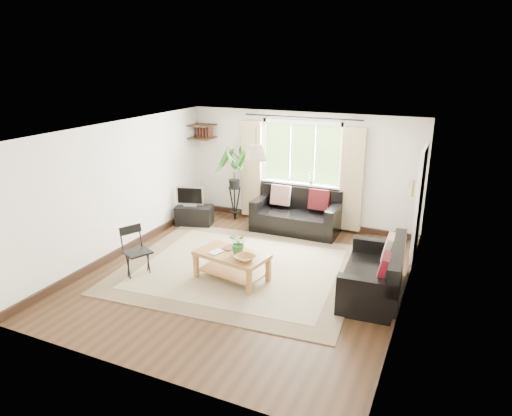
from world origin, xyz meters
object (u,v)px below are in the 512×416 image
at_px(sofa_right, 373,271).
at_px(palm_stand, 234,185).
at_px(sofa_back, 296,212).
at_px(folding_chair, 137,253).
at_px(coffee_table, 232,267).
at_px(tv_stand, 194,215).

bearing_deg(sofa_right, palm_stand, -126.42).
relative_size(sofa_back, folding_chair, 2.12).
xyz_separation_m(sofa_back, sofa_right, (1.94, -2.05, -0.03)).
distance_m(sofa_back, sofa_right, 2.83).
distance_m(sofa_back, palm_stand, 1.54).
bearing_deg(sofa_back, palm_stand, 174.19).
bearing_deg(sofa_right, folding_chair, -79.08).
height_order(coffee_table, folding_chair, folding_chair).
bearing_deg(palm_stand, folding_chair, -93.46).
height_order(sofa_back, coffee_table, sofa_back).
relative_size(tv_stand, palm_stand, 0.48).
distance_m(sofa_back, folding_chair, 3.45).
distance_m(sofa_right, tv_stand, 4.36).
distance_m(sofa_back, coffee_table, 2.53).
relative_size(coffee_table, tv_stand, 1.51).
bearing_deg(folding_chair, sofa_right, -49.24).
height_order(sofa_right, coffee_table, sofa_right).
bearing_deg(sofa_back, coffee_table, -95.70).
relative_size(sofa_right, coffee_table, 1.43).
bearing_deg(coffee_table, sofa_right, 12.10).
bearing_deg(coffee_table, palm_stand, 115.80).
bearing_deg(folding_chair, palm_stand, 22.36).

